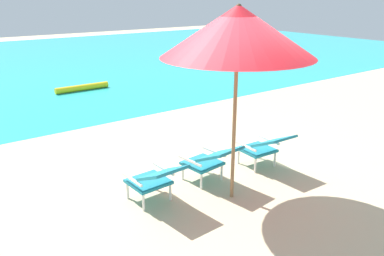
{
  "coord_description": "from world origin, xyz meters",
  "views": [
    {
      "loc": [
        -3.39,
        -4.17,
        2.77
      ],
      "look_at": [
        0.0,
        0.51,
        0.75
      ],
      "focal_mm": 36.3,
      "sensor_mm": 36.0,
      "label": 1
    }
  ],
  "objects": [
    {
      "name": "ground_plane",
      "position": [
        0.0,
        4.0,
        0.0
      ],
      "size": [
        40.0,
        40.0,
        0.0
      ],
      "primitive_type": "plane",
      "color": "#CCB78E"
    },
    {
      "name": "lounge_chair_left",
      "position": [
        -1.03,
        -0.05,
        0.4
      ],
      "size": [
        0.58,
        0.9,
        0.68
      ],
      "color": "teal",
      "rests_on": "ground_plane"
    },
    {
      "name": "beach_umbrella_center",
      "position": [
        -0.03,
        -0.51,
        2.32
      ],
      "size": [
        2.12,
        2.12,
        2.65
      ],
      "color": "olive",
      "rests_on": "ground_plane"
    },
    {
      "name": "lounge_chair_right",
      "position": [
        1.02,
        -0.1,
        0.4
      ],
      "size": [
        0.57,
        0.89,
        0.68
      ],
      "color": "teal",
      "rests_on": "ground_plane"
    },
    {
      "name": "lounge_chair_center",
      "position": [
        -0.03,
        -0.0,
        0.4
      ],
      "size": [
        0.63,
        0.93,
        0.68
      ],
      "color": "teal",
      "rests_on": "ground_plane"
    },
    {
      "name": "swim_buoy",
      "position": [
        0.58,
        6.91,
        0.1
      ],
      "size": [
        1.6,
        0.18,
        0.18
      ],
      "primitive_type": "cylinder",
      "rotation": [
        0.0,
        1.57,
        0.0
      ],
      "color": "yellow",
      "rests_on": "ocean_band"
    },
    {
      "name": "ocean_band",
      "position": [
        0.0,
        12.62,
        0.0
      ],
      "size": [
        40.0,
        18.0,
        0.01
      ],
      "primitive_type": "cube",
      "color": "#28B2B7",
      "rests_on": "ground_plane"
    }
  ]
}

